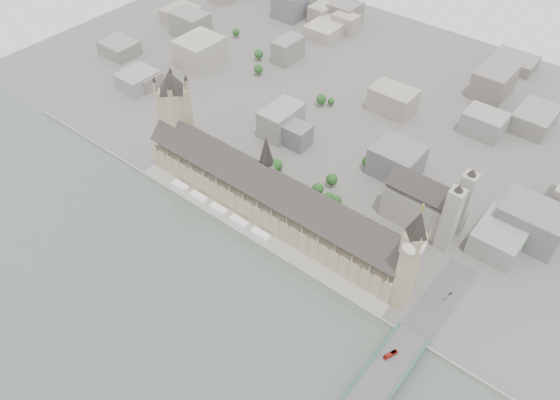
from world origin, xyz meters
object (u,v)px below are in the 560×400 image
Objects in this scene: victoria_tower at (175,113)px; car_approach at (450,294)px; palace_of_westminster at (271,197)px; red_bus_north at (390,354)px; elizabeth_tower at (411,254)px; westminster_abbey at (426,204)px.

car_approach is (289.23, 5.77, -44.28)m from victoria_tower.
palace_of_westminster is 126.41m from victoria_tower.
victoria_tower is at bearing -172.40° from red_bus_north.
red_bus_north is (280.31, -68.40, -43.38)m from victoria_tower.
elizabeth_tower is 60.36m from car_approach.
victoria_tower is at bearing 177.04° from palace_of_westminster.
car_approach is at bearing 4.13° from palace_of_westminster.
red_bus_north is at bearing -21.42° from palace_of_westminster.
palace_of_westminster is 142.94m from elizabeth_tower.
elizabeth_tower reaches higher than car_approach.
westminster_abbey is at bearing 16.50° from victoria_tower.
westminster_abbey is at bearing 107.29° from elizabeth_tower.
red_bus_north is (20.31, -50.40, -46.26)m from elizabeth_tower.
elizabeth_tower is 23.11× the size of car_approach.
red_bus_north is at bearing -68.05° from elizabeth_tower.
palace_of_westminster is 170.40m from red_bus_north.
victoria_tower is at bearing 176.04° from elizabeth_tower.
palace_of_westminster is at bearing 175.15° from elizabeth_tower.
elizabeth_tower is (138.00, -11.70, 35.38)m from palace_of_westminster.
westminster_abbey is (232.92, 69.00, -30.12)m from victoria_tower.
elizabeth_tower is at bearing -3.96° from victoria_tower.
car_approach is at bearing -48.31° from westminster_abbey.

